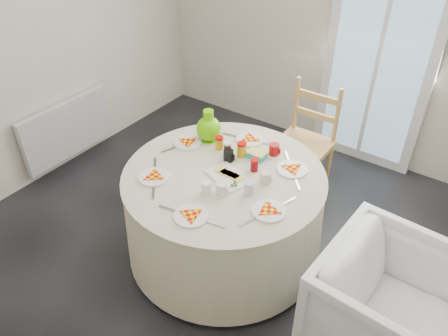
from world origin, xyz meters
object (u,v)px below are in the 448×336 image
Objects in this scene: radiator at (68,129)px; armchair at (391,308)px; wooden_chair at (303,147)px; table at (224,214)px; green_pitcher at (209,126)px.

radiator is 3.25m from armchair.
radiator is at bearing -155.92° from wooden_chair.
wooden_chair reaches higher than table.
table is at bearing -3.67° from radiator.
radiator is 1.20× the size of armchair.
armchair is 1.77m from green_pitcher.
wooden_chair is at bearing 83.04° from table.
green_pitcher reaches higher than armchair.
green_pitcher is (1.59, 0.18, 0.49)m from radiator.
wooden_chair is at bearing 48.89° from armchair.
radiator is 0.68× the size of table.
green_pitcher is at bearing 79.08° from armchair.
wooden_chair is at bearing 60.96° from green_pitcher.
green_pitcher is at bearing -122.90° from wooden_chair.
wooden_chair reaches higher than radiator.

